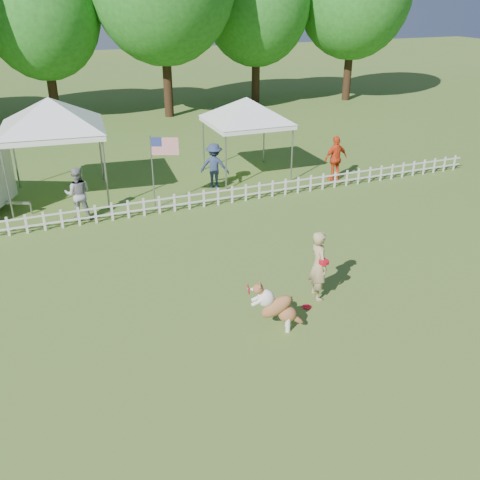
{
  "coord_description": "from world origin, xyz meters",
  "views": [
    {
      "loc": [
        -4.95,
        -8.66,
        6.51
      ],
      "look_at": [
        -0.53,
        2.0,
        1.1
      ],
      "focal_mm": 40.0,
      "sensor_mm": 36.0,
      "label": 1
    }
  ],
  "objects_px": {
    "handler": "(319,265)",
    "spectator_c": "(336,158)",
    "dog": "(277,307)",
    "spectator_b": "(214,166)",
    "canopy_tent_right": "(246,138)",
    "frisbee_on_turf": "(307,307)",
    "canopy_tent_left": "(56,150)",
    "spectator_a": "(78,194)",
    "flag_pole": "(153,173)"
  },
  "relations": [
    {
      "from": "handler",
      "to": "spectator_c",
      "type": "height_order",
      "value": "spectator_c"
    },
    {
      "from": "dog",
      "to": "spectator_b",
      "type": "distance_m",
      "value": 9.13
    },
    {
      "from": "canopy_tent_right",
      "to": "spectator_b",
      "type": "height_order",
      "value": "canopy_tent_right"
    },
    {
      "from": "frisbee_on_turf",
      "to": "spectator_b",
      "type": "bearing_deg",
      "value": 84.19
    },
    {
      "from": "frisbee_on_turf",
      "to": "spectator_b",
      "type": "xyz_separation_m",
      "value": [
        0.86,
        8.44,
        0.8
      ]
    },
    {
      "from": "canopy_tent_left",
      "to": "spectator_a",
      "type": "xyz_separation_m",
      "value": [
        0.35,
        -2.2,
        -0.84
      ]
    },
    {
      "from": "handler",
      "to": "dog",
      "type": "height_order",
      "value": "handler"
    },
    {
      "from": "spectator_a",
      "to": "spectator_b",
      "type": "distance_m",
      "value": 5.02
    },
    {
      "from": "handler",
      "to": "dog",
      "type": "xyz_separation_m",
      "value": [
        -1.43,
        -0.81,
        -0.29
      ]
    },
    {
      "from": "canopy_tent_right",
      "to": "spectator_c",
      "type": "height_order",
      "value": "canopy_tent_right"
    },
    {
      "from": "frisbee_on_turf",
      "to": "flag_pole",
      "type": "relative_size",
      "value": 0.09
    },
    {
      "from": "flag_pole",
      "to": "spectator_c",
      "type": "xyz_separation_m",
      "value": [
        6.97,
        0.23,
        -0.37
      ]
    },
    {
      "from": "canopy_tent_right",
      "to": "spectator_b",
      "type": "distance_m",
      "value": 1.94
    },
    {
      "from": "spectator_b",
      "to": "spectator_c",
      "type": "distance_m",
      "value": 4.55
    },
    {
      "from": "frisbee_on_turf",
      "to": "spectator_b",
      "type": "distance_m",
      "value": 8.52
    },
    {
      "from": "spectator_c",
      "to": "frisbee_on_turf",
      "type": "bearing_deg",
      "value": 48.9
    },
    {
      "from": "frisbee_on_turf",
      "to": "canopy_tent_left",
      "type": "height_order",
      "value": "canopy_tent_left"
    },
    {
      "from": "handler",
      "to": "spectator_a",
      "type": "height_order",
      "value": "handler"
    },
    {
      "from": "dog",
      "to": "spectator_b",
      "type": "bearing_deg",
      "value": 102.29
    },
    {
      "from": "flag_pole",
      "to": "spectator_c",
      "type": "bearing_deg",
      "value": 22.97
    },
    {
      "from": "frisbee_on_turf",
      "to": "spectator_c",
      "type": "bearing_deg",
      "value": 54.66
    },
    {
      "from": "dog",
      "to": "flag_pole",
      "type": "height_order",
      "value": "flag_pole"
    },
    {
      "from": "flag_pole",
      "to": "spectator_a",
      "type": "distance_m",
      "value": 2.39
    },
    {
      "from": "canopy_tent_right",
      "to": "spectator_a",
      "type": "height_order",
      "value": "canopy_tent_right"
    },
    {
      "from": "handler",
      "to": "flag_pole",
      "type": "relative_size",
      "value": 0.69
    },
    {
      "from": "frisbee_on_turf",
      "to": "flag_pole",
      "type": "bearing_deg",
      "value": 102.93
    },
    {
      "from": "spectator_b",
      "to": "handler",
      "type": "bearing_deg",
      "value": 119.28
    },
    {
      "from": "canopy_tent_left",
      "to": "flag_pole",
      "type": "bearing_deg",
      "value": -33.7
    },
    {
      "from": "dog",
      "to": "spectator_a",
      "type": "xyz_separation_m",
      "value": [
        -3.02,
        7.78,
        0.28
      ]
    },
    {
      "from": "canopy_tent_left",
      "to": "flag_pole",
      "type": "xyz_separation_m",
      "value": [
        2.71,
        -2.24,
        -0.46
      ]
    },
    {
      "from": "canopy_tent_right",
      "to": "dog",
      "type": "bearing_deg",
      "value": -108.24
    },
    {
      "from": "dog",
      "to": "spectator_a",
      "type": "distance_m",
      "value": 8.35
    },
    {
      "from": "flag_pole",
      "to": "frisbee_on_turf",
      "type": "bearing_deg",
      "value": -56.02
    },
    {
      "from": "spectator_a",
      "to": "canopy_tent_right",
      "type": "bearing_deg",
      "value": -150.25
    },
    {
      "from": "dog",
      "to": "flag_pole",
      "type": "bearing_deg",
      "value": 118.93
    },
    {
      "from": "canopy_tent_left",
      "to": "spectator_c",
      "type": "xyz_separation_m",
      "value": [
        9.67,
        -2.01,
        -0.82
      ]
    },
    {
      "from": "handler",
      "to": "flag_pole",
      "type": "height_order",
      "value": "flag_pole"
    },
    {
      "from": "dog",
      "to": "frisbee_on_turf",
      "type": "xyz_separation_m",
      "value": [
        1.01,
        0.5,
        -0.54
      ]
    },
    {
      "from": "dog",
      "to": "spectator_c",
      "type": "relative_size",
      "value": 0.65
    },
    {
      "from": "spectator_c",
      "to": "dog",
      "type": "bearing_deg",
      "value": 45.9
    },
    {
      "from": "canopy_tent_left",
      "to": "flag_pole",
      "type": "height_order",
      "value": "canopy_tent_left"
    },
    {
      "from": "canopy_tent_left",
      "to": "spectator_b",
      "type": "height_order",
      "value": "canopy_tent_left"
    },
    {
      "from": "flag_pole",
      "to": "canopy_tent_left",
      "type": "bearing_deg",
      "value": 161.47
    },
    {
      "from": "flag_pole",
      "to": "spectator_b",
      "type": "height_order",
      "value": "flag_pole"
    },
    {
      "from": "handler",
      "to": "canopy_tent_left",
      "type": "relative_size",
      "value": 0.5
    },
    {
      "from": "dog",
      "to": "frisbee_on_turf",
      "type": "height_order",
      "value": "dog"
    },
    {
      "from": "canopy_tent_right",
      "to": "canopy_tent_left",
      "type": "bearing_deg",
      "value": 179.84
    },
    {
      "from": "canopy_tent_left",
      "to": "spectator_c",
      "type": "distance_m",
      "value": 9.91
    },
    {
      "from": "handler",
      "to": "spectator_b",
      "type": "relative_size",
      "value": 1.04
    },
    {
      "from": "canopy_tent_left",
      "to": "spectator_b",
      "type": "bearing_deg",
      "value": -5.42
    }
  ]
}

